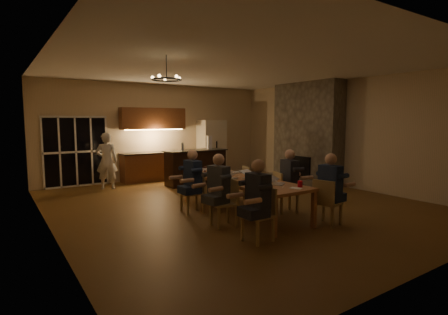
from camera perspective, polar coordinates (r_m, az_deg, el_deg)
floor at (r=8.47m, az=1.90°, el=-7.55°), size 9.00×9.00×0.00m
back_wall at (r=12.20m, az=-10.60°, el=4.14°), size 8.00×0.04×3.20m
left_wall at (r=6.74m, az=-27.04°, el=2.02°), size 0.04×9.00×3.20m
right_wall at (r=11.08m, az=19.10°, el=3.72°), size 0.04×9.00×3.20m
ceiling at (r=8.32m, az=1.98°, el=14.53°), size 8.00×9.00×0.04m
french_doors at (r=11.39m, az=-23.02°, el=0.85°), size 1.86×0.08×2.10m
fireplace at (r=11.61m, az=13.40°, el=3.98°), size 0.58×2.50×3.20m
kitchenette at (r=11.81m, az=-11.29°, el=2.12°), size 2.24×0.68×2.40m
refrigerator at (r=12.78m, az=-2.04°, el=1.64°), size 0.90×0.68×2.00m
dining_table at (r=7.58m, az=2.90°, el=-6.28°), size 1.10×3.29×0.75m
bar_island at (r=10.94m, az=-4.63°, el=-1.57°), size 2.01×0.74×1.08m
chair_left_near at (r=5.87m, az=5.53°, el=-9.32°), size 0.49×0.49×0.89m
chair_left_mid at (r=6.64m, az=-0.07°, el=-7.46°), size 0.50×0.50×0.89m
chair_left_far at (r=7.64m, az=-5.23°, el=-5.68°), size 0.48×0.48×0.89m
chair_right_near at (r=7.00m, az=16.60°, el=-6.99°), size 0.53×0.53×0.89m
chair_right_mid at (r=7.73m, az=10.09°, el=-5.61°), size 0.56×0.56×0.89m
chair_right_far at (r=8.53m, az=4.86°, el=-4.42°), size 0.55×0.55×0.89m
person_left_near at (r=5.73m, az=5.54°, el=-7.17°), size 0.62×0.62×1.38m
person_right_near at (r=6.99m, az=16.91°, el=-4.97°), size 0.64×0.64×1.38m
person_left_mid at (r=6.62m, az=-0.88°, el=-5.33°), size 0.68×0.68×1.38m
person_right_mid at (r=7.71m, az=10.61°, el=-3.78°), size 0.71×0.71×1.38m
person_left_far at (r=7.52m, az=-5.12°, el=-3.96°), size 0.62×0.62×1.38m
standing_person at (r=10.68m, az=-18.61°, el=-0.52°), size 0.71×0.59×1.65m
chandelier at (r=6.71m, az=-9.35°, el=12.43°), size 0.55×0.55×0.03m
laptop_a at (r=6.52m, az=6.10°, el=-3.99°), size 0.41×0.39×0.23m
laptop_b at (r=6.93m, az=8.82°, el=-3.42°), size 0.42×0.41×0.23m
laptop_c at (r=7.44m, az=0.93°, el=-2.69°), size 0.40×0.37×0.23m
laptop_d at (r=7.59m, az=4.37°, el=-2.54°), size 0.38×0.35×0.23m
laptop_e at (r=8.20m, az=-2.72°, el=-1.87°), size 0.41×0.39×0.23m
laptop_f at (r=8.50m, az=-0.21°, el=-1.58°), size 0.42×0.40×0.23m
mug_front at (r=7.11m, az=4.92°, el=-3.64°), size 0.08×0.08×0.10m
mug_mid at (r=7.95m, az=1.25°, el=-2.58°), size 0.08×0.08×0.10m
mug_back at (r=7.95m, az=-2.61°, el=-2.58°), size 0.08×0.08×0.10m
redcup_near at (r=6.74m, az=12.32°, el=-4.23°), size 0.09×0.09×0.12m
redcup_mid at (r=7.55m, az=-1.58°, el=-2.98°), size 0.10×0.10×0.12m
redcup_far at (r=8.72m, az=-1.82°, el=-1.74°), size 0.09×0.09×0.12m
can_silver at (r=7.02m, az=6.38°, el=-3.71°), size 0.06×0.06×0.12m
can_cola at (r=8.58m, az=-3.11°, el=-1.87°), size 0.07×0.07×0.12m
can_right at (r=7.95m, az=4.22°, el=-2.52°), size 0.07×0.07×0.12m
plate_near at (r=7.24m, az=7.70°, el=-3.83°), size 0.25×0.25×0.02m
plate_left at (r=6.64m, az=4.77°, el=-4.70°), size 0.26×0.26×0.02m
plate_far at (r=8.39m, az=2.27°, el=-2.40°), size 0.24×0.24×0.02m
notepad at (r=6.58m, az=11.66°, el=-4.94°), size 0.21×0.24×0.01m
bar_bottle at (r=10.65m, az=-6.78°, el=1.77°), size 0.08×0.08×0.24m
bar_blender at (r=11.14m, az=-2.41°, el=2.48°), size 0.15×0.15×0.43m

